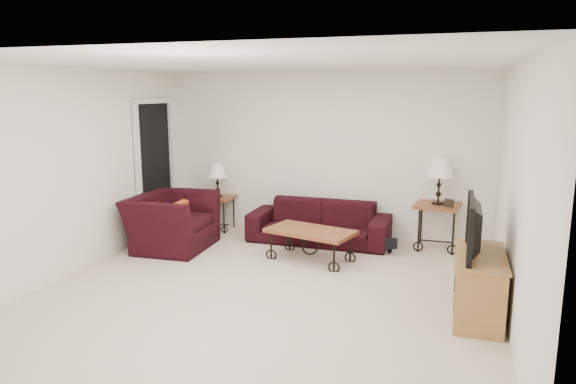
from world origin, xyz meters
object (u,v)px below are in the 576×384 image
object	(u,v)px
television	(481,227)
coffee_table	(310,245)
lamp_left	(217,180)
lamp_right	(439,181)
sofa	(319,222)
tv_stand	(478,285)
side_table_right	(437,226)
armchair	(172,222)
side_table_left	(218,213)
backpack	(390,238)

from	to	relation	value
television	coffee_table	bearing A→B (deg)	-119.57
lamp_left	lamp_right	bearing A→B (deg)	0.00
coffee_table	sofa	bearing A→B (deg)	97.54
lamp_left	tv_stand	bearing A→B (deg)	-29.55
lamp_right	tv_stand	size ratio (longest dim) A/B	0.61
side_table_right	armchair	world-z (taller)	armchair
side_table_right	coffee_table	xyz separation A→B (m)	(-1.56, -1.06, -0.12)
side_table_right	armchair	bearing A→B (deg)	-162.76
tv_stand	side_table_left	bearing A→B (deg)	150.45
side_table_right	coffee_table	world-z (taller)	side_table_right
sofa	coffee_table	xyz separation A→B (m)	(0.12, -0.88, -0.09)
side_table_left	side_table_right	world-z (taller)	side_table_right
tv_stand	television	xyz separation A→B (m)	(-0.02, 0.00, 0.60)
lamp_left	lamp_right	distance (m)	3.42
sofa	lamp_right	bearing A→B (deg)	6.12
side_table_left	backpack	size ratio (longest dim) A/B	1.20
lamp_left	tv_stand	xyz separation A→B (m)	(3.91, -2.22, -0.49)
backpack	lamp_right	bearing A→B (deg)	45.77
coffee_table	armchair	distance (m)	2.05
side_table_left	armchair	size ratio (longest dim) A/B	0.46
armchair	tv_stand	bearing A→B (deg)	-107.98
side_table_right	lamp_right	world-z (taller)	lamp_right
side_table_left	lamp_right	bearing A→B (deg)	0.00
lamp_right	tv_stand	distance (m)	2.37
sofa	side_table_right	world-z (taller)	side_table_right
lamp_left	armchair	distance (m)	1.21
lamp_right	television	world-z (taller)	lamp_right
television	backpack	xyz separation A→B (m)	(-1.07, 1.79, -0.70)
lamp_right	armchair	world-z (taller)	lamp_right
sofa	armchair	bearing A→B (deg)	-154.02
coffee_table	television	xyz separation A→B (m)	(2.04, -1.16, 0.71)
side_table_right	backpack	distance (m)	0.74
sofa	coffee_table	size ratio (longest dim) A/B	1.84
side_table_right	coffee_table	size ratio (longest dim) A/B	0.58
side_table_left	sofa	bearing A→B (deg)	-5.92
sofa	tv_stand	distance (m)	2.98
side_table_left	lamp_right	xyz separation A→B (m)	(3.41, 0.00, 0.71)
coffee_table	side_table_left	bearing A→B (deg)	150.21
lamp_left	backpack	world-z (taller)	lamp_left
side_table_right	armchair	distance (m)	3.78
sofa	side_table_left	world-z (taller)	sofa
sofa	backpack	world-z (taller)	sofa
side_table_left	television	bearing A→B (deg)	-29.68
armchair	lamp_right	bearing A→B (deg)	-75.74
backpack	tv_stand	bearing A→B (deg)	-48.56
sofa	lamp_left	xyz separation A→B (m)	(-1.74, 0.18, 0.51)
side_table_right	lamp_right	size ratio (longest dim) A/B	1.00
armchair	sofa	bearing A→B (deg)	-67.01
armchair	side_table_right	bearing A→B (deg)	-75.74
sofa	coffee_table	bearing A→B (deg)	-82.46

